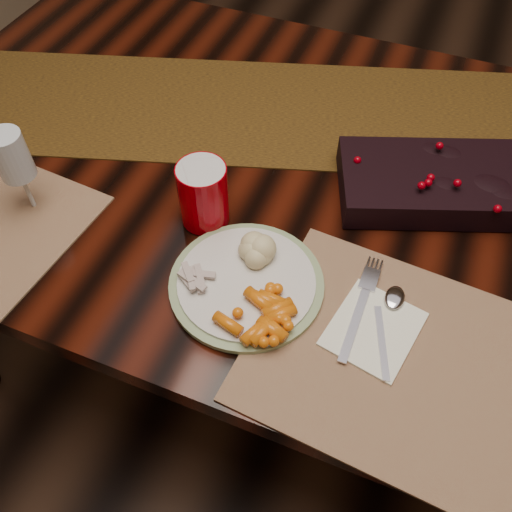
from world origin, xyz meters
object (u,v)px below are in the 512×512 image
at_px(centerpiece, 441,179).
at_px(mashed_potatoes, 257,251).
at_px(baby_carrots, 262,318).
at_px(dining_table, 308,286).
at_px(red_cup, 203,194).
at_px(napkin, 374,329).
at_px(placemat_main, 416,366).
at_px(wine_glass, 19,173).
at_px(turkey_shreds, 192,277).
at_px(dinner_plate, 246,283).

xyz_separation_m(centerpiece, mashed_potatoes, (-0.24, -0.28, 0.00)).
xyz_separation_m(centerpiece, baby_carrots, (-0.19, -0.38, -0.01)).
xyz_separation_m(dining_table, mashed_potatoes, (-0.04, -0.25, 0.42)).
bearing_deg(baby_carrots, red_cup, 135.64).
xyz_separation_m(dining_table, napkin, (0.17, -0.30, 0.38)).
xyz_separation_m(placemat_main, red_cup, (-0.40, 0.15, 0.06)).
bearing_deg(wine_glass, turkey_shreds, -8.52).
distance_m(dining_table, wine_glass, 0.70).
bearing_deg(turkey_shreds, wine_glass, 171.48).
xyz_separation_m(dining_table, red_cup, (-0.16, -0.19, 0.44)).
bearing_deg(red_cup, dinner_plate, -41.28).
relative_size(dining_table, wine_glass, 10.99).
bearing_deg(dining_table, napkin, -60.02).
relative_size(dinner_plate, wine_glass, 1.51).
height_order(centerpiece, turkey_shreds, centerpiece).
relative_size(dining_table, centerpiece, 5.04).
relative_size(dinner_plate, baby_carrots, 2.29).
distance_m(centerpiece, baby_carrots, 0.43).
bearing_deg(turkey_shreds, dinner_plate, 21.79).
distance_m(dining_table, mashed_potatoes, 0.49).
distance_m(dinner_plate, napkin, 0.21).
height_order(centerpiece, baby_carrots, centerpiece).
height_order(centerpiece, napkin, centerpiece).
relative_size(dining_table, napkin, 12.86).
relative_size(dinner_plate, mashed_potatoes, 3.06).
bearing_deg(centerpiece, napkin, -96.32).
relative_size(dining_table, turkey_shreds, 29.19).
height_order(mashed_potatoes, red_cup, red_cup).
distance_m(placemat_main, red_cup, 0.43).
distance_m(centerpiece, mashed_potatoes, 0.37).
bearing_deg(red_cup, dining_table, 49.82).
height_order(turkey_shreds, red_cup, red_cup).
bearing_deg(placemat_main, red_cup, 164.40).
bearing_deg(dining_table, red_cup, -130.18).
height_order(dining_table, napkin, napkin).
distance_m(dining_table, placemat_main, 0.56).
height_order(placemat_main, baby_carrots, baby_carrots).
relative_size(placemat_main, turkey_shreds, 7.72).
bearing_deg(dinner_plate, mashed_potatoes, 88.35).
relative_size(dining_table, baby_carrots, 16.62).
height_order(dinner_plate, turkey_shreds, turkey_shreds).
xyz_separation_m(red_cup, wine_glass, (-0.30, -0.09, 0.02)).
height_order(dining_table, mashed_potatoes, mashed_potatoes).
relative_size(centerpiece, dinner_plate, 1.44).
xyz_separation_m(centerpiece, placemat_main, (0.04, -0.36, -0.04)).
distance_m(turkey_shreds, wine_glass, 0.35).
distance_m(dinner_plate, baby_carrots, 0.08).
bearing_deg(dinner_plate, placemat_main, -7.90).
distance_m(placemat_main, turkey_shreds, 0.36).
bearing_deg(mashed_potatoes, napkin, -12.98).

